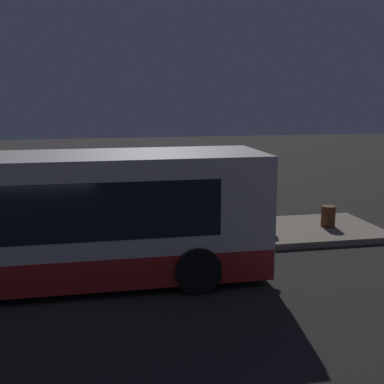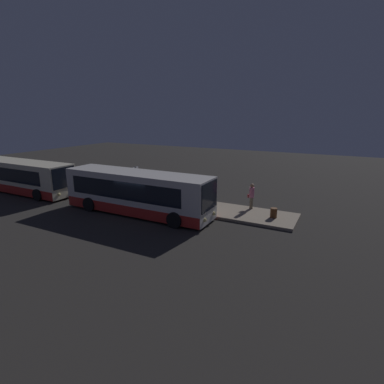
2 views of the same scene
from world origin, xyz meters
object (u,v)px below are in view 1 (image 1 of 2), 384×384
Objects in this scene: passenger_boarding at (259,190)px; suitcase at (165,238)px; bus_lead at (19,223)px; passenger_waiting at (172,210)px; trash_bin at (328,216)px.

passenger_boarding is 4.34m from suitcase.
passenger_boarding is (7.00, 4.16, -0.27)m from bus_lead.
passenger_waiting is 5.15m from trash_bin.
bus_lead is at bearing -154.61° from suitcase.
bus_lead is 4.43m from passenger_waiting.
passenger_boarding is 3.72m from passenger_waiting.
suitcase reaches higher than trash_bin.
passenger_waiting is 2.65× the size of trash_bin.
bus_lead is 13.55× the size of suitcase.
bus_lead is at bearing 108.32° from passenger_waiting.
passenger_boarding is at bearing 30.73° from bus_lead.
passenger_waiting is (3.82, 2.23, -0.36)m from bus_lead.
bus_lead reaches higher than passenger_boarding.
suitcase is at bearing 165.27° from passenger_boarding.
passenger_waiting is at bearing -171.59° from trash_bin.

